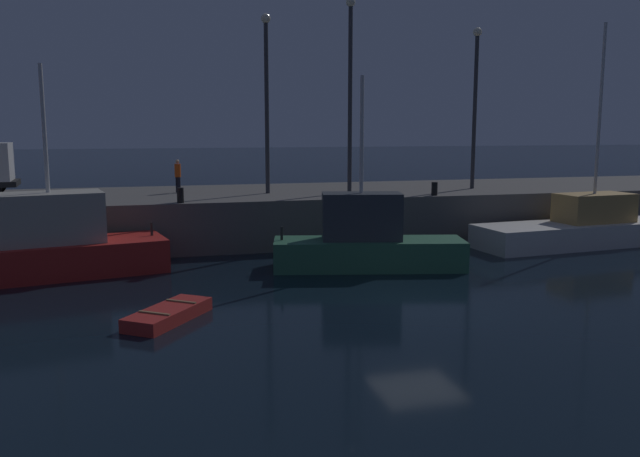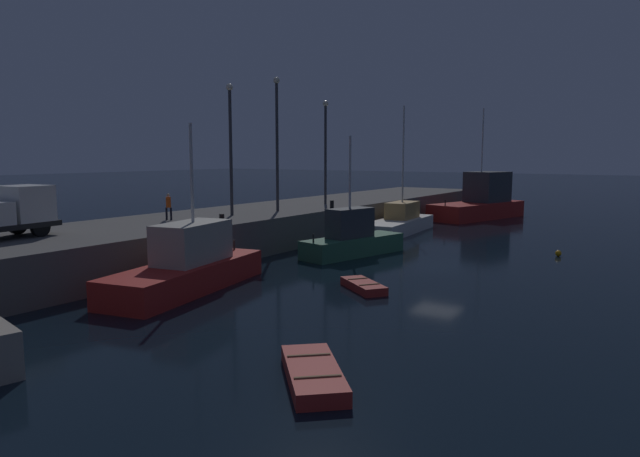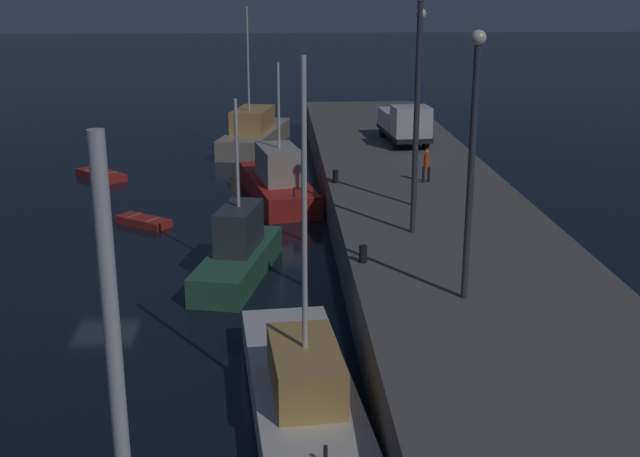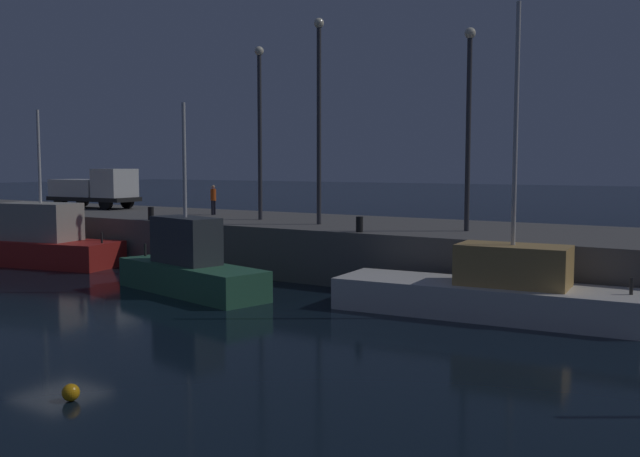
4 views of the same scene
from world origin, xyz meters
name	(u,v)px [view 1 (image 1 of 4)]	position (x,y,z in m)	size (l,w,h in m)	color
ground_plane	(418,308)	(0.00, 0.00, 0.00)	(320.00, 320.00, 0.00)	black
pier_quay	(306,213)	(0.00, 13.91, 1.10)	(66.45, 8.58, 2.20)	#5B5956
fishing_trawler_red	(38,247)	(-11.41, 7.23, 1.07)	(9.42, 4.44, 7.44)	red
fishing_boat_blue	(580,228)	(11.19, 7.76, 0.80)	(9.72, 3.58, 9.77)	silver
fishing_boat_grey	(367,242)	(0.31, 5.58, 1.00)	(7.38, 3.57, 7.13)	#2D6647
dinghy_orange_near	(168,314)	(-7.14, 0.62, 0.19)	(2.56, 2.94, 0.41)	#B22823
lamp_post_west	(267,90)	(-2.07, 13.04, 6.97)	(0.44, 0.44, 8.19)	#38383D
lamp_post_east	(350,82)	(1.75, 12.33, 7.37)	(0.44, 0.44, 8.96)	#38383D
lamp_post_central	(475,96)	(8.45, 12.80, 6.84)	(0.44, 0.44, 7.94)	#38383D
dockworker	(178,174)	(-6.16, 14.30, 3.10)	(0.36, 0.40, 1.57)	black
bollard_west	(434,189)	(5.10, 10.07, 2.51)	(0.28, 0.28, 0.61)	black
bollard_central	(180,195)	(-6.27, 9.97, 2.52)	(0.28, 0.28, 0.63)	black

